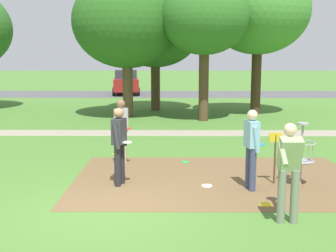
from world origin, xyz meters
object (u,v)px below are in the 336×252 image
(player_foreground_watching, at_px, (119,142))
(frisbee_mid_grass, at_px, (207,186))
(tree_far_left, at_px, (127,22))
(player_waiting_right, at_px, (289,166))
(player_throwing, at_px, (252,145))
(frisbee_near_basket, at_px, (266,205))
(frisbee_by_tee, at_px, (116,154))
(tree_mid_center, at_px, (155,27))
(frisbee_far_left, at_px, (185,162))
(disc_golf_basket, at_px, (299,151))
(tree_mid_right, at_px, (205,18))
(parked_car_leftmost, at_px, (126,82))
(player_waiting_left, at_px, (121,128))
(tree_mid_left, at_px, (258,11))

(player_foreground_watching, height_order, frisbee_mid_grass, player_foreground_watching)
(tree_far_left, bearing_deg, player_waiting_right, -72.89)
(player_throwing, relative_size, frisbee_near_basket, 7.02)
(frisbee_by_tee, xyz_separation_m, tree_mid_center, (0.78, 10.36, 4.28))
(frisbee_near_basket, relative_size, frisbee_far_left, 1.06)
(player_foreground_watching, bearing_deg, disc_golf_basket, 0.46)
(disc_golf_basket, distance_m, tree_far_left, 12.35)
(player_foreground_watching, xyz_separation_m, frisbee_near_basket, (2.93, -1.29, -0.96))
(player_throwing, height_order, tree_mid_right, tree_mid_right)
(frisbee_by_tee, height_order, tree_mid_right, tree_mid_right)
(frisbee_far_left, xyz_separation_m, parked_car_leftmost, (-3.76, 21.07, 0.91))
(frisbee_near_basket, height_order, parked_car_leftmost, parked_car_leftmost)
(frisbee_near_basket, bearing_deg, tree_far_left, 107.52)
(player_foreground_watching, height_order, frisbee_far_left, player_foreground_watching)
(frisbee_by_tee, height_order, frisbee_mid_grass, same)
(frisbee_mid_grass, bearing_deg, parked_car_leftmost, 100.19)
(player_throwing, xyz_separation_m, player_waiting_right, (0.28, -1.83, 0.02))
(frisbee_by_tee, height_order, tree_mid_center, tree_mid_center)
(player_waiting_left, xyz_separation_m, tree_far_left, (-0.73, 9.02, 3.39))
(frisbee_mid_grass, xyz_separation_m, tree_mid_center, (-1.59, 13.43, 4.28))
(frisbee_mid_grass, bearing_deg, tree_far_left, 104.38)
(tree_mid_center, distance_m, tree_far_left, 2.79)
(frisbee_by_tee, distance_m, frisbee_mid_grass, 3.88)
(frisbee_near_basket, distance_m, tree_mid_right, 11.78)
(player_throwing, distance_m, tree_mid_center, 14.26)
(player_foreground_watching, relative_size, parked_car_leftmost, 0.39)
(disc_golf_basket, height_order, tree_mid_left, tree_mid_left)
(frisbee_far_left, xyz_separation_m, tree_mid_left, (3.79, 9.85, 4.94))
(frisbee_far_left, relative_size, tree_mid_center, 0.04)
(tree_mid_center, bearing_deg, parked_car_leftmost, 104.78)
(tree_mid_right, bearing_deg, tree_mid_center, 121.18)
(frisbee_mid_grass, relative_size, frisbee_far_left, 1.04)
(disc_golf_basket, relative_size, tree_mid_left, 0.20)
(frisbee_by_tee, relative_size, tree_far_left, 0.03)
(tree_mid_left, relative_size, parked_car_leftmost, 1.61)
(player_waiting_left, bearing_deg, disc_golf_basket, -23.49)
(tree_mid_right, bearing_deg, player_foreground_watching, -104.91)
(disc_golf_basket, relative_size, tree_mid_center, 0.22)
(player_foreground_watching, height_order, parked_car_leftmost, parked_car_leftmost)
(player_foreground_watching, bearing_deg, player_throwing, -6.25)
(frisbee_by_tee, distance_m, tree_mid_center, 11.24)
(player_foreground_watching, xyz_separation_m, frisbee_by_tee, (-0.47, 2.97, -0.96))
(tree_mid_center, height_order, tree_far_left, tree_far_left)
(disc_golf_basket, distance_m, player_foreground_watching, 3.92)
(disc_golf_basket, relative_size, player_foreground_watching, 0.81)
(tree_mid_right, bearing_deg, player_waiting_left, -109.21)
(tree_mid_right, bearing_deg, frisbee_near_basket, -88.06)
(tree_mid_center, bearing_deg, frisbee_near_basket, -79.86)
(tree_mid_right, bearing_deg, frisbee_mid_grass, -93.84)
(frisbee_far_left, bearing_deg, tree_far_left, 105.23)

